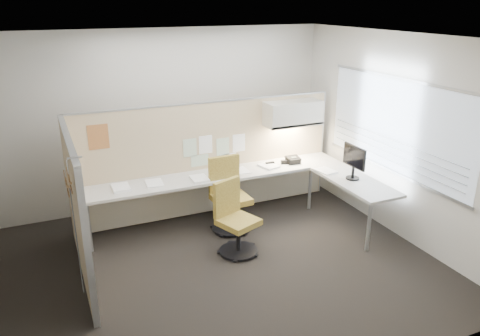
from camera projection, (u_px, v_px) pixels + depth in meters
name	position (u px, v px, depth m)	size (l,w,h in m)	color
floor	(213.00, 267.00, 5.93)	(5.50, 4.50, 0.01)	black
ceiling	(207.00, 38.00, 4.97)	(5.50, 4.50, 0.01)	white
wall_back	(161.00, 120.00, 7.38)	(5.50, 0.02, 2.80)	beige
wall_front	(315.00, 253.00, 3.51)	(5.50, 0.02, 2.80)	beige
wall_right	(396.00, 136.00, 6.49)	(0.02, 4.50, 2.80)	beige
window_pane	(396.00, 126.00, 6.43)	(0.01, 2.80, 1.30)	#A2ADBC
partition_back	(208.00, 159.00, 7.21)	(4.10, 0.06, 1.75)	#C9B08B
partition_left	(77.00, 209.00, 5.49)	(0.06, 2.20, 1.75)	#C9B08B
desk	(243.00, 182.00, 7.04)	(4.00, 2.07, 0.73)	beige
overhead_bin	(293.00, 113.00, 7.33)	(0.90, 0.36, 0.38)	beige
task_light_strip	(292.00, 126.00, 7.40)	(0.60, 0.06, 0.02)	#FFEABF
pinned_papers	(214.00, 149.00, 7.16)	(1.01, 0.00, 0.47)	#8CBF8C
poster	(98.00, 137.00, 6.39)	(0.28, 0.00, 0.35)	orange
chair_left	(235.00, 220.00, 6.15)	(0.59, 0.60, 0.97)	black
chair_right	(229.00, 197.00, 6.78)	(0.56, 0.56, 1.06)	black
monitor	(354.00, 160.00, 6.70)	(0.20, 0.47, 0.50)	black
phone	(293.00, 160.00, 7.44)	(0.22, 0.21, 0.12)	black
stapler	(270.00, 163.00, 7.37)	(0.14, 0.04, 0.05)	black
tape_dispenser	(284.00, 162.00, 7.41)	(0.10, 0.06, 0.06)	black
coat_hook	(70.00, 195.00, 4.54)	(0.18, 0.49, 1.44)	silver
paper_stack_0	(121.00, 188.00, 6.44)	(0.23, 0.30, 0.04)	white
paper_stack_1	(154.00, 183.00, 6.62)	(0.23, 0.30, 0.02)	white
paper_stack_2	(199.00, 179.00, 6.75)	(0.23, 0.30, 0.04)	white
paper_stack_3	(240.00, 171.00, 7.11)	(0.23, 0.30, 0.01)	white
paper_stack_4	(269.00, 166.00, 7.29)	(0.23, 0.30, 0.03)	white
paper_stack_5	(326.00, 171.00, 7.10)	(0.23, 0.30, 0.02)	white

